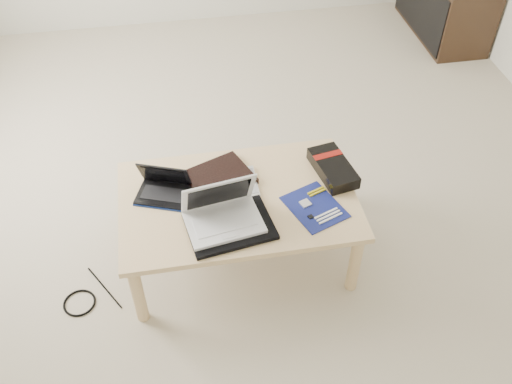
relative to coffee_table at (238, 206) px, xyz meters
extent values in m
plane|color=#C0AE9B|center=(0.14, 0.52, -0.35)|extent=(4.00, 4.00, 0.00)
cube|color=tan|center=(0.00, 0.00, 0.03)|extent=(1.10, 0.70, 0.03)
cylinder|color=tan|center=(-0.50, -0.30, -0.17)|extent=(0.06, 0.06, 0.37)
cylinder|color=tan|center=(0.50, -0.30, -0.17)|extent=(0.06, 0.06, 0.37)
cylinder|color=tan|center=(-0.50, 0.30, -0.17)|extent=(0.06, 0.06, 0.37)
cylinder|color=tan|center=(0.50, 0.30, -0.17)|extent=(0.06, 0.06, 0.37)
cube|color=#3C2818|center=(1.92, 1.97, -0.10)|extent=(0.40, 0.90, 0.50)
cube|color=black|center=(1.72, 1.97, -0.10)|extent=(0.02, 0.86, 0.44)
cube|color=black|center=(-0.07, 0.14, 0.06)|extent=(0.36, 0.34, 0.03)
cube|color=black|center=(-0.34, 0.08, 0.06)|extent=(0.28, 0.24, 0.01)
cube|color=black|center=(-0.34, 0.07, 0.06)|extent=(0.22, 0.15, 0.00)
cube|color=black|center=(-0.36, 0.02, 0.06)|extent=(0.06, 0.04, 0.00)
cube|color=black|center=(-0.32, 0.12, 0.14)|extent=(0.25, 0.15, 0.15)
cube|color=black|center=(-0.32, 0.12, 0.14)|extent=(0.21, 0.12, 0.12)
cube|color=#0E1E4E|center=(-0.37, 0.00, 0.05)|extent=(0.23, 0.09, 0.01)
cube|color=black|center=(-0.08, 0.00, 0.05)|extent=(0.27, 0.22, 0.01)
cube|color=silver|center=(-0.08, 0.00, 0.06)|extent=(0.22, 0.18, 0.00)
cube|color=silver|center=(0.08, 0.09, 0.06)|extent=(0.05, 0.21, 0.02)
cube|color=#999A9E|center=(0.08, 0.09, 0.07)|extent=(0.04, 0.17, 0.00)
cube|color=black|center=(-0.06, -0.17, 0.06)|extent=(0.41, 0.32, 0.02)
cube|color=silver|center=(-0.09, -0.16, 0.08)|extent=(0.36, 0.28, 0.02)
cube|color=white|center=(-0.09, -0.17, 0.09)|extent=(0.28, 0.17, 0.00)
cube|color=silver|center=(-0.07, -0.25, 0.09)|extent=(0.08, 0.04, 0.00)
cube|color=silver|center=(-0.10, -0.09, 0.19)|extent=(0.34, 0.14, 0.21)
cube|color=black|center=(-0.10, -0.10, 0.19)|extent=(0.29, 0.11, 0.17)
cube|color=#0C1951|center=(0.34, -0.12, 0.05)|extent=(0.30, 0.33, 0.01)
cube|color=silver|center=(0.30, -0.10, 0.06)|extent=(0.06, 0.06, 0.01)
cube|color=gold|center=(0.37, -0.02, 0.06)|extent=(0.09, 0.04, 0.01)
cube|color=gold|center=(0.37, -0.04, 0.06)|extent=(0.09, 0.04, 0.01)
cube|color=silver|center=(0.38, -0.17, 0.06)|extent=(0.12, 0.05, 0.01)
cube|color=silver|center=(0.38, -0.19, 0.06)|extent=(0.12, 0.05, 0.01)
cube|color=silver|center=(0.39, -0.21, 0.06)|extent=(0.12, 0.05, 0.01)
cube|color=black|center=(0.30, -0.18, 0.06)|extent=(0.03, 0.03, 0.01)
cube|color=black|center=(0.48, 0.09, 0.08)|extent=(0.20, 0.32, 0.06)
cube|color=maroon|center=(0.47, 0.15, 0.11)|extent=(0.15, 0.06, 0.00)
torus|color=black|center=(-0.06, 0.01, 0.05)|extent=(0.11, 0.11, 0.01)
torus|color=black|center=(-0.80, -0.17, -0.35)|extent=(0.17, 0.17, 0.01)
cylinder|color=black|center=(-0.68, -0.10, -0.35)|extent=(0.17, 0.27, 0.01)
camera|label=1|loc=(-0.24, -1.85, 1.92)|focal=40.00mm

